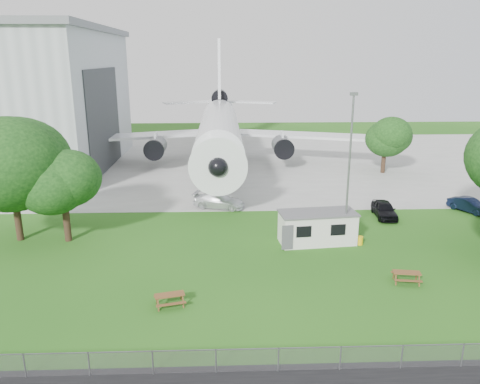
{
  "coord_description": "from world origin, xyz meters",
  "views": [
    {
      "loc": [
        -1.58,
        -28.73,
        14.61
      ],
      "look_at": [
        -0.19,
        8.0,
        4.0
      ],
      "focal_mm": 35.0,
      "sensor_mm": 36.0,
      "label": 1
    }
  ],
  "objects_px": {
    "airliner": "(219,128)",
    "site_cabin": "(317,227)",
    "picnic_east": "(406,282)",
    "picnic_west": "(170,305)"
  },
  "relations": [
    {
      "from": "airliner",
      "to": "picnic_west",
      "type": "distance_m",
      "value": 39.35
    },
    {
      "from": "site_cabin",
      "to": "picnic_west",
      "type": "distance_m",
      "value": 14.72
    },
    {
      "from": "site_cabin",
      "to": "picnic_east",
      "type": "relative_size",
      "value": 3.82
    },
    {
      "from": "airliner",
      "to": "picnic_east",
      "type": "bearing_deg",
      "value": -70.77
    },
    {
      "from": "site_cabin",
      "to": "airliner",
      "type": "bearing_deg",
      "value": 105.47
    },
    {
      "from": "site_cabin",
      "to": "picnic_west",
      "type": "bearing_deg",
      "value": -138.39
    },
    {
      "from": "site_cabin",
      "to": "picnic_west",
      "type": "height_order",
      "value": "site_cabin"
    },
    {
      "from": "picnic_west",
      "to": "airliner",
      "type": "bearing_deg",
      "value": 71.72
    },
    {
      "from": "airliner",
      "to": "site_cabin",
      "type": "distance_m",
      "value": 30.51
    },
    {
      "from": "airliner",
      "to": "picnic_west",
      "type": "xyz_separation_m",
      "value": [
        -2.89,
        -38.89,
        -5.27
      ]
    }
  ]
}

